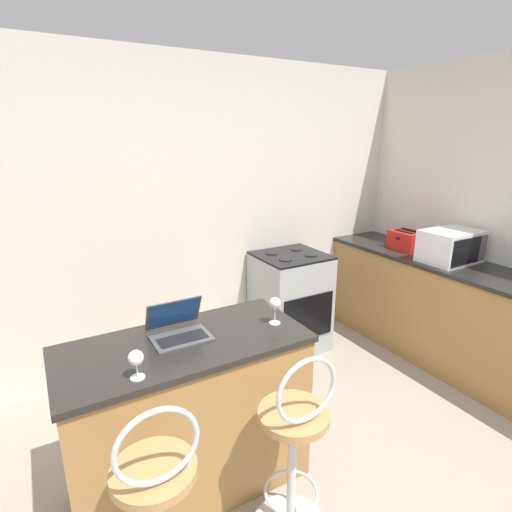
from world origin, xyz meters
The scene contains 10 objects.
wall_back centered at (0.00, 2.23, 1.30)m, with size 12.00×0.06×2.60m.
breakfast_bar centered at (-0.50, 0.84, 0.46)m, with size 1.30×0.60×0.93m.
counter_right centered at (1.97, 0.85, 0.46)m, with size 0.60×2.73×0.93m.
bar_stool_far centered at (-0.16, 0.29, 0.50)m, with size 0.40×0.40×1.06m.
laptop centered at (-0.50, 0.92, 0.98)m, with size 0.30×0.26×0.19m.
microwave centered at (1.97, 1.04, 1.06)m, with size 0.49×0.35×0.27m.
toaster centered at (1.96, 1.50, 1.01)m, with size 0.25×0.29×0.18m.
stove_range centered at (0.91, 1.89, 0.46)m, with size 0.61×0.59×0.93m.
wine_glass_tall centered at (0.03, 0.79, 1.04)m, with size 0.07×0.07×0.16m.
wine_glass_short centered at (-0.79, 0.63, 1.02)m, with size 0.07×0.07×0.14m.
Camera 1 is at (-1.10, -0.97, 1.96)m, focal length 28.00 mm.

